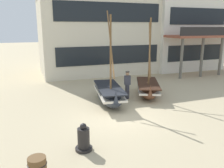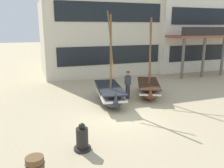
{
  "view_description": "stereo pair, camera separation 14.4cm",
  "coord_description": "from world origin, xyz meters",
  "px_view_note": "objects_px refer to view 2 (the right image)",
  "views": [
    {
      "loc": [
        -4.12,
        -10.03,
        4.29
      ],
      "look_at": [
        0.0,
        1.0,
        1.4
      ],
      "focal_mm": 37.73,
      "sensor_mm": 36.0,
      "label": 1
    },
    {
      "loc": [
        -3.98,
        -10.08,
        4.29
      ],
      "look_at": [
        0.0,
        1.0,
        1.4
      ],
      "focal_mm": 37.73,
      "sensor_mm": 36.0,
      "label": 2
    }
  ],
  "objects_px": {
    "fisherman_by_hull": "(128,85)",
    "wooden_barrel": "(35,168)",
    "harbor_building_main": "(101,33)",
    "fishing_boat_near_left": "(148,88)",
    "fishing_boat_centre_large": "(109,94)",
    "capstan_winch": "(82,139)",
    "harbor_building_annex": "(180,18)"
  },
  "relations": [
    {
      "from": "fishing_boat_near_left",
      "to": "wooden_barrel",
      "type": "distance_m",
      "value": 9.54
    },
    {
      "from": "fishing_boat_centre_large",
      "to": "harbor_building_main",
      "type": "distance_m",
      "value": 10.27
    },
    {
      "from": "capstan_winch",
      "to": "fishing_boat_centre_large",
      "type": "bearing_deg",
      "value": 60.5
    },
    {
      "from": "fishing_boat_centre_large",
      "to": "wooden_barrel",
      "type": "bearing_deg",
      "value": -126.19
    },
    {
      "from": "fishing_boat_near_left",
      "to": "wooden_barrel",
      "type": "xyz_separation_m",
      "value": [
        -7.07,
        -6.41,
        -0.14
      ]
    },
    {
      "from": "fishing_boat_near_left",
      "to": "capstan_winch",
      "type": "relative_size",
      "value": 4.71
    },
    {
      "from": "capstan_winch",
      "to": "wooden_barrel",
      "type": "xyz_separation_m",
      "value": [
        -1.63,
        -1.18,
        -0.06
      ]
    },
    {
      "from": "capstan_winch",
      "to": "harbor_building_main",
      "type": "bearing_deg",
      "value": 70.2
    },
    {
      "from": "fishing_boat_centre_large",
      "to": "harbor_building_annex",
      "type": "height_order",
      "value": "harbor_building_annex"
    },
    {
      "from": "wooden_barrel",
      "to": "harbor_building_main",
      "type": "relative_size",
      "value": 0.06
    },
    {
      "from": "fishing_boat_centre_large",
      "to": "harbor_building_main",
      "type": "bearing_deg",
      "value": 75.49
    },
    {
      "from": "fishing_boat_near_left",
      "to": "harbor_building_annex",
      "type": "xyz_separation_m",
      "value": [
        8.21,
        8.67,
        4.68
      ]
    },
    {
      "from": "capstan_winch",
      "to": "harbor_building_main",
      "type": "xyz_separation_m",
      "value": [
        5.09,
        14.14,
        3.25
      ]
    },
    {
      "from": "capstan_winch",
      "to": "harbor_building_annex",
      "type": "relative_size",
      "value": 0.1
    },
    {
      "from": "capstan_winch",
      "to": "wooden_barrel",
      "type": "height_order",
      "value": "capstan_winch"
    },
    {
      "from": "harbor_building_annex",
      "to": "fishing_boat_near_left",
      "type": "bearing_deg",
      "value": -133.44
    },
    {
      "from": "harbor_building_main",
      "to": "harbor_building_annex",
      "type": "xyz_separation_m",
      "value": [
        8.56,
        -0.24,
        1.51
      ]
    },
    {
      "from": "fishing_boat_near_left",
      "to": "harbor_building_main",
      "type": "bearing_deg",
      "value": 92.21
    },
    {
      "from": "fishing_boat_centre_large",
      "to": "wooden_barrel",
      "type": "relative_size",
      "value": 7.32
    },
    {
      "from": "capstan_winch",
      "to": "wooden_barrel",
      "type": "distance_m",
      "value": 2.01
    },
    {
      "from": "fishing_boat_centre_large",
      "to": "harbor_building_main",
      "type": "xyz_separation_m",
      "value": [
        2.45,
        9.48,
        3.1
      ]
    },
    {
      "from": "wooden_barrel",
      "to": "capstan_winch",
      "type": "bearing_deg",
      "value": 35.77
    },
    {
      "from": "fishing_boat_near_left",
      "to": "fishing_boat_centre_large",
      "type": "bearing_deg",
      "value": -168.53
    },
    {
      "from": "harbor_building_annex",
      "to": "harbor_building_main",
      "type": "bearing_deg",
      "value": 178.4
    },
    {
      "from": "capstan_winch",
      "to": "fishing_boat_near_left",
      "type": "bearing_deg",
      "value": 43.89
    },
    {
      "from": "fisherman_by_hull",
      "to": "capstan_winch",
      "type": "xyz_separation_m",
      "value": [
        -3.97,
        -5.12,
        -0.42
      ]
    },
    {
      "from": "wooden_barrel",
      "to": "fishing_boat_near_left",
      "type": "bearing_deg",
      "value": 42.18
    },
    {
      "from": "fisherman_by_hull",
      "to": "harbor_building_main",
      "type": "xyz_separation_m",
      "value": [
        1.12,
        9.02,
        2.83
      ]
    },
    {
      "from": "fisherman_by_hull",
      "to": "capstan_winch",
      "type": "relative_size",
      "value": 1.66
    },
    {
      "from": "fishing_boat_centre_large",
      "to": "capstan_winch",
      "type": "relative_size",
      "value": 5.04
    },
    {
      "from": "fisherman_by_hull",
      "to": "harbor_building_annex",
      "type": "xyz_separation_m",
      "value": [
        9.68,
        8.79,
        4.34
      ]
    },
    {
      "from": "fisherman_by_hull",
      "to": "wooden_barrel",
      "type": "distance_m",
      "value": 8.44
    }
  ]
}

